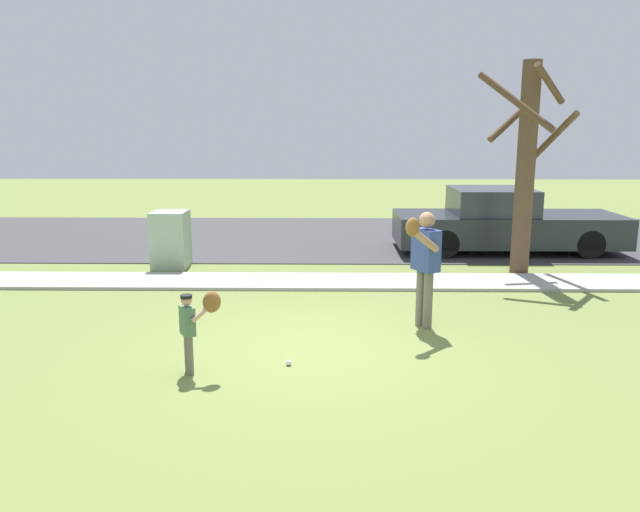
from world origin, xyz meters
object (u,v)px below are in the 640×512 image
object	(u,v)px
baseball	(289,362)
parked_pickup_dark	(503,223)
person_adult	(424,258)
person_child	(195,320)
utility_cabinet	(171,239)
street_tree_near	(526,162)

from	to	relation	value
baseball	parked_pickup_dark	xyz separation A→B (m)	(4.61, 7.24, 0.64)
parked_pickup_dark	baseball	bearing A→B (deg)	-122.48
baseball	parked_pickup_dark	world-z (taller)	parked_pickup_dark
person_adult	person_child	distance (m)	3.46
baseball	person_child	bearing A→B (deg)	-166.50
parked_pickup_dark	person_child	bearing A→B (deg)	-127.20
person_child	utility_cabinet	distance (m)	5.96
person_adult	utility_cabinet	world-z (taller)	person_adult
utility_cabinet	baseball	bearing A→B (deg)	-62.62
street_tree_near	parked_pickup_dark	bearing A→B (deg)	82.92
person_child	utility_cabinet	xyz separation A→B (m)	(-1.73, 5.70, -0.08)
utility_cabinet	parked_pickup_dark	bearing A→B (deg)	13.62
baseball	utility_cabinet	world-z (taller)	utility_cabinet
person_child	baseball	xyz separation A→B (m)	(1.09, 0.26, -0.63)
street_tree_near	person_child	bearing A→B (deg)	-136.03
person_child	utility_cabinet	world-z (taller)	utility_cabinet
person_child	parked_pickup_dark	xyz separation A→B (m)	(5.69, 7.50, 0.00)
street_tree_near	person_adult	bearing A→B (deg)	-125.45
street_tree_near	utility_cabinet	bearing A→B (deg)	176.13
utility_cabinet	parked_pickup_dark	xyz separation A→B (m)	(7.42, 1.80, 0.08)
parked_pickup_dark	utility_cabinet	bearing A→B (deg)	-166.38
person_adult	parked_pickup_dark	distance (m)	6.37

